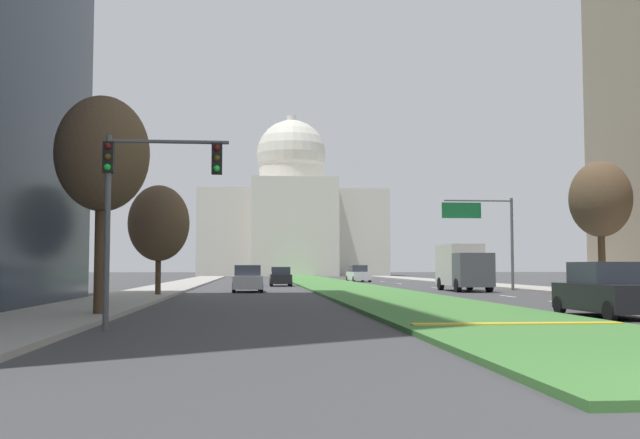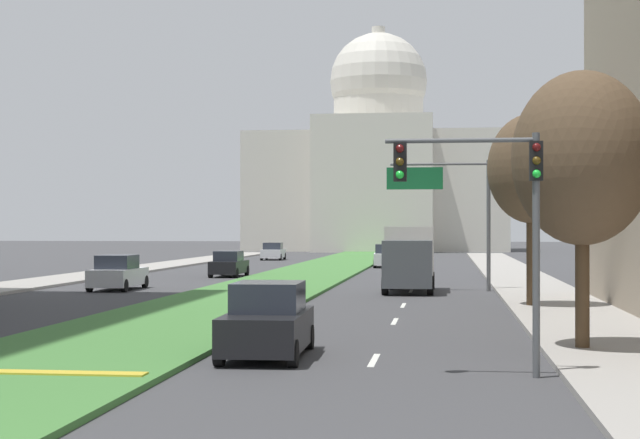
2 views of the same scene
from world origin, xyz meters
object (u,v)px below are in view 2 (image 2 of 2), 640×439
object	(u,v)px
street_tree_right_mid	(531,170)
sedan_lead_stopped	(267,322)
sedan_far_horizon	(386,257)
sedan_midblock	(118,274)
sedan_very_far	(273,252)
overhead_guide_sign	(451,198)
sedan_distant	(229,265)
traffic_light_near_right	(496,199)
street_tree_right_near	(582,159)
box_truck_delivery	(409,258)
capitol_building	(378,171)

from	to	relation	value
street_tree_right_mid	sedan_lead_stopped	distance (m)	17.93
sedan_far_horizon	sedan_lead_stopped	bearing A→B (deg)	-89.68
sedan_midblock	sedan_very_far	distance (m)	45.96
overhead_guide_sign	sedan_distant	xyz separation A→B (m)	(-13.96, 12.65, -3.85)
traffic_light_near_right	sedan_very_far	size ratio (longest dim) A/B	1.21
street_tree_right_near	box_truck_delivery	bearing A→B (deg)	102.48
traffic_light_near_right	street_tree_right_mid	xyz separation A→B (m)	(2.25, 18.21, 1.62)
street_tree_right_near	box_truck_delivery	xyz separation A→B (m)	(-5.20, 23.48, -3.24)
street_tree_right_near	sedan_midblock	size ratio (longest dim) A/B	1.56
capitol_building	sedan_distant	size ratio (longest dim) A/B	7.85
sedan_distant	sedan_far_horizon	xyz separation A→B (m)	(9.06, 16.11, 0.07)
sedan_midblock	sedan_distant	world-z (taller)	sedan_midblock
sedan_distant	sedan_lead_stopped	bearing A→B (deg)	-76.46
capitol_building	sedan_lead_stopped	size ratio (longest dim) A/B	7.68
overhead_guide_sign	street_tree_right_near	bearing A→B (deg)	-82.61
sedan_far_horizon	street_tree_right_mid	bearing A→B (deg)	-78.58
sedan_distant	sedan_very_far	xyz separation A→B (m)	(-2.64, 32.10, 0.01)
capitol_building	traffic_light_near_right	size ratio (longest dim) A/B	6.51
overhead_guide_sign	sedan_far_horizon	size ratio (longest dim) A/B	1.40
street_tree_right_near	sedan_very_far	distance (m)	72.11
traffic_light_near_right	overhead_guide_sign	bearing A→B (deg)	91.60
street_tree_right_near	sedan_lead_stopped	world-z (taller)	street_tree_right_near
overhead_guide_sign	box_truck_delivery	world-z (taller)	overhead_guide_sign
sedan_midblock	capitol_building	bearing A→B (deg)	85.08
street_tree_right_near	sedan_midblock	bearing A→B (deg)	130.48
sedan_midblock	sedan_far_horizon	bearing A→B (deg)	68.54
sedan_lead_stopped	traffic_light_near_right	bearing A→B (deg)	-26.20
sedan_midblock	sedan_very_far	size ratio (longest dim) A/B	1.07
traffic_light_near_right	sedan_distant	size ratio (longest dim) A/B	1.21
street_tree_right_mid	sedan_very_far	distance (m)	58.98
capitol_building	traffic_light_near_right	bearing A→B (deg)	-84.95
overhead_guide_sign	sedan_midblock	world-z (taller)	overhead_guide_sign
sedan_far_horizon	overhead_guide_sign	bearing A→B (deg)	-80.32
street_tree_right_mid	sedan_far_horizon	size ratio (longest dim) A/B	1.64
sedan_distant	box_truck_delivery	bearing A→B (deg)	-48.82
sedan_distant	overhead_guide_sign	bearing A→B (deg)	-42.17
traffic_light_near_right	sedan_far_horizon	world-z (taller)	traffic_light_near_right
box_truck_delivery	sedan_far_horizon	bearing A→B (deg)	95.53
street_tree_right_near	traffic_light_near_right	bearing A→B (deg)	-118.30
capitol_building	sedan_very_far	size ratio (longest dim) A/B	7.88
traffic_light_near_right	sedan_midblock	size ratio (longest dim) A/B	1.13
street_tree_right_near	sedan_very_far	world-z (taller)	street_tree_right_near
capitol_building	sedan_far_horizon	distance (m)	57.36
sedan_very_far	capitol_building	bearing A→B (deg)	79.69
traffic_light_near_right	sedan_very_far	xyz separation A→B (m)	(-17.41, 73.63, -3.02)
capitol_building	traffic_light_near_right	xyz separation A→B (m)	(10.06, -113.99, -6.83)
street_tree_right_mid	sedan_distant	size ratio (longest dim) A/B	1.76
capitol_building	sedan_very_far	bearing A→B (deg)	-100.31
sedan_far_horizon	capitol_building	bearing A→B (deg)	94.42
capitol_building	overhead_guide_sign	bearing A→B (deg)	-83.79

